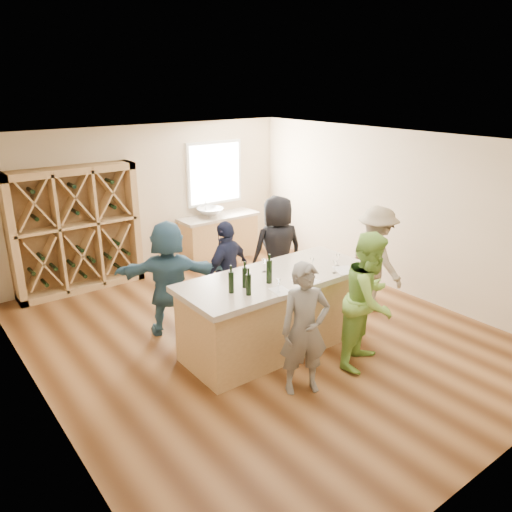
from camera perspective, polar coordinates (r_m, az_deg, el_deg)
floor at (r=7.54m, az=0.32°, el=-9.20°), size 6.00×7.00×0.10m
ceiling at (r=6.65m, az=0.36°, el=13.29°), size 6.00×7.00×0.10m
wall_back at (r=9.91m, az=-12.33°, el=6.41°), size 6.00×0.10×2.80m
wall_front at (r=4.88m, az=27.01°, el=-9.22°), size 6.00×0.10×2.80m
wall_left at (r=5.76m, az=-24.60°, el=-4.50°), size 0.10×7.00×2.80m
wall_right at (r=9.07m, az=15.87°, el=4.91°), size 0.10×7.00×2.80m
window_frame at (r=10.48m, az=-4.77°, el=9.43°), size 1.30×0.06×1.30m
window_pane at (r=10.45m, az=-4.67°, el=9.40°), size 1.18×0.01×1.18m
wine_rack at (r=9.22m, az=-19.87°, el=2.78°), size 2.20×0.45×2.20m
back_counter_base at (r=10.52m, az=-4.24°, el=2.07°), size 1.60×0.58×0.86m
back_counter_top at (r=10.39m, az=-4.30°, el=4.49°), size 1.70×0.62×0.06m
sink at (r=10.25m, az=-5.26°, el=4.98°), size 0.54×0.54×0.19m
faucet at (r=10.39m, az=-5.80°, el=5.48°), size 0.02×0.02×0.30m
tasting_counter_base at (r=6.97m, az=2.25°, el=-6.64°), size 2.60×1.00×1.00m
tasting_counter_top at (r=6.75m, az=2.31°, el=-2.52°), size 2.72×1.12×0.08m
wine_bottle_a at (r=6.14m, az=-2.86°, el=-3.00°), size 0.08×0.08×0.28m
wine_bottle_b at (r=6.08m, az=-0.86°, el=-3.29°), size 0.08×0.08×0.27m
wine_bottle_c at (r=6.30m, az=-1.29°, el=-2.46°), size 0.07×0.07×0.27m
wine_bottle_e at (r=6.43m, az=1.52°, el=-1.79°), size 0.08×0.08×0.31m
wine_glass_a at (r=6.17m, az=2.56°, el=-3.48°), size 0.07×0.07×0.16m
wine_glass_b at (r=6.57m, az=6.16°, el=-2.05°), size 0.09×0.09×0.18m
wine_glass_c at (r=6.86m, az=8.99°, el=-1.31°), size 0.07×0.07×0.16m
wine_glass_d at (r=6.90m, az=6.41°, el=-1.01°), size 0.08×0.08×0.17m
wine_glass_e at (r=7.12m, az=9.33°, el=-0.51°), size 0.08×0.08×0.17m
tasting_menu_a at (r=6.25m, az=2.85°, el=-3.99°), size 0.25×0.31×0.00m
tasting_menu_b at (r=6.59m, az=5.70°, el=-2.78°), size 0.31×0.38×0.00m
tasting_menu_c at (r=7.01m, az=10.06°, el=-1.59°), size 0.35×0.40×0.00m
person_near_left at (r=5.91m, az=5.59°, el=-8.32°), size 0.72×0.64×1.64m
person_near_right at (r=6.58m, az=12.84°, el=-4.93°), size 0.99×0.76×1.81m
person_server at (r=8.23m, az=13.54°, el=-0.29°), size 0.70×1.18×1.72m
person_far_mid at (r=7.64m, az=-3.28°, el=-1.78°), size 1.04×0.76×1.60m
person_far_right at (r=8.25m, az=2.46°, el=0.68°), size 1.00×0.78×1.82m
person_far_left at (r=7.33m, az=-9.91°, el=-2.49°), size 1.66×1.31×1.72m
wine_glass_f at (r=6.82m, az=0.93°, el=-1.10°), size 0.07×0.07×0.18m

